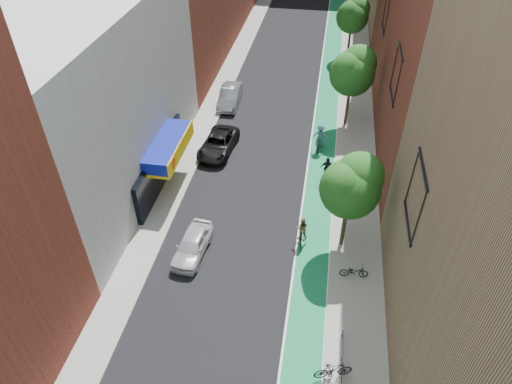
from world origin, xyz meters
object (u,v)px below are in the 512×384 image
at_px(parked_car_black, 218,144).
at_px(parked_car_silver, 230,96).
at_px(cyclist_lane_far, 320,139).
at_px(cyclist_lane_near, 301,233).
at_px(parked_car_white, 192,245).
at_px(cyclist_lane_mid, 327,173).

relative_size(parked_car_black, parked_car_silver, 1.05).
bearing_deg(cyclist_lane_far, cyclist_lane_near, 98.22).
bearing_deg(parked_car_black, parked_car_white, -79.87).
distance_m(parked_car_silver, cyclist_lane_far, 10.17).
distance_m(parked_car_black, cyclist_lane_far, 7.78).
height_order(cyclist_lane_mid, cyclist_lane_far, cyclist_lane_far).
distance_m(parked_car_white, parked_car_silver, 18.10).
bearing_deg(parked_car_white, cyclist_lane_near, 21.64).
distance_m(parked_car_silver, cyclist_lane_near, 17.89).
bearing_deg(cyclist_lane_near, cyclist_lane_mid, -103.70).
bearing_deg(parked_car_white, cyclist_lane_far, 65.48).
relative_size(parked_car_white, cyclist_lane_near, 2.07).
bearing_deg(parked_car_black, parked_car_silver, 100.29).
distance_m(cyclist_lane_near, cyclist_lane_far, 10.22).
bearing_deg(parked_car_silver, cyclist_lane_far, -37.12).
distance_m(parked_car_white, cyclist_lane_far, 13.86).
distance_m(parked_car_black, cyclist_lane_mid, 8.69).
bearing_deg(cyclist_lane_near, cyclist_lane_far, -95.36).
distance_m(parked_car_white, cyclist_lane_mid, 10.98).
bearing_deg(cyclist_lane_mid, cyclist_lane_far, -81.46).
height_order(parked_car_black, cyclist_lane_mid, cyclist_lane_mid).
bearing_deg(parked_car_silver, parked_car_black, -86.50).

